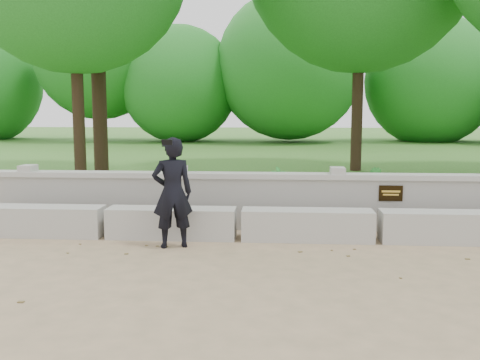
# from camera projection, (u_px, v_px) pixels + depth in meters

# --- Properties ---
(ground) EXTENTS (80.00, 80.00, 0.00)m
(ground) POSITION_uv_depth(u_px,v_px,m) (408.00, 283.00, 5.86)
(ground) COLOR tan
(ground) RESTS_ON ground
(lawn) EXTENTS (40.00, 22.00, 0.25)m
(lawn) POSITION_uv_depth(u_px,v_px,m) (317.00, 158.00, 19.69)
(lawn) COLOR #2F6A23
(lawn) RESTS_ON ground
(concrete_bench) EXTENTS (11.90, 0.45, 0.45)m
(concrete_bench) POSITION_uv_depth(u_px,v_px,m) (377.00, 226.00, 7.71)
(concrete_bench) COLOR #A5A39C
(concrete_bench) RESTS_ON ground
(parapet_wall) EXTENTS (12.50, 0.35, 0.90)m
(parapet_wall) POSITION_uv_depth(u_px,v_px,m) (369.00, 202.00, 8.37)
(parapet_wall) COLOR #9B9993
(parapet_wall) RESTS_ON ground
(man_main) EXTENTS (0.64, 0.60, 1.52)m
(man_main) POSITION_uv_depth(u_px,v_px,m) (172.00, 193.00, 7.31)
(man_main) COLOR black
(man_main) RESTS_ON ground
(shrub_a) EXTENTS (0.41, 0.38, 0.65)m
(shrub_a) POSITION_uv_depth(u_px,v_px,m) (279.00, 185.00, 9.45)
(shrub_a) COLOR #2B7F2E
(shrub_a) RESTS_ON lawn
(shrub_b) EXTENTS (0.34, 0.37, 0.53)m
(shrub_b) POSITION_uv_depth(u_px,v_px,m) (375.00, 181.00, 10.38)
(shrub_b) COLOR #2B7F2E
(shrub_b) RESTS_ON lawn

